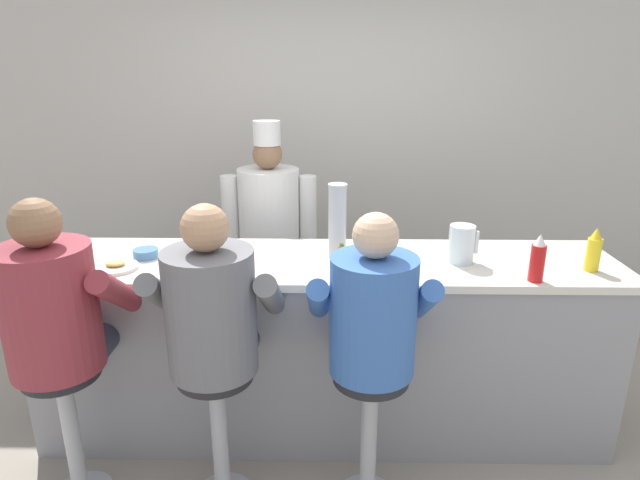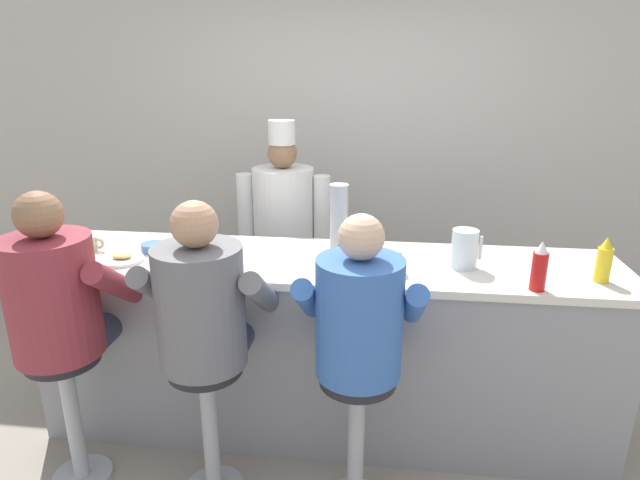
{
  "view_description": "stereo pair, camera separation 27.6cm",
  "coord_description": "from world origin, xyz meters",
  "px_view_note": "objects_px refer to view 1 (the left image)",
  "views": [
    {
      "loc": [
        0.03,
        -2.31,
        2.0
      ],
      "look_at": [
        -0.02,
        0.32,
        1.14
      ],
      "focal_mm": 30.0,
      "sensor_mm": 36.0,
      "label": 1
    },
    {
      "loc": [
        0.3,
        -2.29,
        2.0
      ],
      "look_at": [
        -0.02,
        0.32,
        1.14
      ],
      "focal_mm": 30.0,
      "sensor_mm": 36.0,
      "label": 2
    }
  ],
  "objects_px": {
    "ketchup_bottle_red": "(538,259)",
    "hot_sauce_bottle_orange": "(341,256)",
    "cereal_bowl": "(146,253)",
    "coffee_mug_white": "(217,265)",
    "breakfast_plate": "(116,267)",
    "diner_seated_grey": "(213,320)",
    "napkin_dispenser_chrome": "(391,258)",
    "cook_in_whites_near": "(270,231)",
    "diner_seated_maroon": "(56,316)",
    "mustard_bottle_yellow": "(594,251)",
    "cup_stack_steel": "(337,221)",
    "diner_seated_blue": "(372,324)",
    "coffee_mug_tan": "(77,252)",
    "water_pitcher_clear": "(462,244)"
  },
  "relations": [
    {
      "from": "ketchup_bottle_red",
      "to": "hot_sauce_bottle_orange",
      "type": "relative_size",
      "value": 1.92
    },
    {
      "from": "cereal_bowl",
      "to": "coffee_mug_white",
      "type": "bearing_deg",
      "value": -27.19
    },
    {
      "from": "breakfast_plate",
      "to": "diner_seated_grey",
      "type": "bearing_deg",
      "value": -34.9
    },
    {
      "from": "napkin_dispenser_chrome",
      "to": "breakfast_plate",
      "type": "bearing_deg",
      "value": -178.77
    },
    {
      "from": "cook_in_whites_near",
      "to": "diner_seated_grey",
      "type": "bearing_deg",
      "value": -93.86
    },
    {
      "from": "breakfast_plate",
      "to": "hot_sauce_bottle_orange",
      "type": "bearing_deg",
      "value": 2.77
    },
    {
      "from": "ketchup_bottle_red",
      "to": "diner_seated_maroon",
      "type": "relative_size",
      "value": 0.16
    },
    {
      "from": "diner_seated_grey",
      "to": "cook_in_whites_near",
      "type": "distance_m",
      "value": 1.42
    },
    {
      "from": "cook_in_whites_near",
      "to": "breakfast_plate",
      "type": "bearing_deg",
      "value": -123.4
    },
    {
      "from": "coffee_mug_white",
      "to": "diner_seated_grey",
      "type": "distance_m",
      "value": 0.38
    },
    {
      "from": "diner_seated_grey",
      "to": "cereal_bowl",
      "type": "bearing_deg",
      "value": 129.72
    },
    {
      "from": "mustard_bottle_yellow",
      "to": "napkin_dispenser_chrome",
      "type": "distance_m",
      "value": 1.0
    },
    {
      "from": "hot_sauce_bottle_orange",
      "to": "diner_seated_maroon",
      "type": "distance_m",
      "value": 1.35
    },
    {
      "from": "cup_stack_steel",
      "to": "diner_seated_blue",
      "type": "relative_size",
      "value": 0.28
    },
    {
      "from": "coffee_mug_white",
      "to": "cup_stack_steel",
      "type": "xyz_separation_m",
      "value": [
        0.6,
        0.24,
        0.16
      ]
    },
    {
      "from": "diner_seated_blue",
      "to": "diner_seated_grey",
      "type": "bearing_deg",
      "value": 179.85
    },
    {
      "from": "hot_sauce_bottle_orange",
      "to": "cup_stack_steel",
      "type": "relative_size",
      "value": 0.31
    },
    {
      "from": "mustard_bottle_yellow",
      "to": "cook_in_whites_near",
      "type": "distance_m",
      "value": 2.0
    },
    {
      "from": "diner_seated_grey",
      "to": "cook_in_whites_near",
      "type": "height_order",
      "value": "cook_in_whites_near"
    },
    {
      "from": "coffee_mug_tan",
      "to": "diner_seated_grey",
      "type": "height_order",
      "value": "diner_seated_grey"
    },
    {
      "from": "diner_seated_maroon",
      "to": "cook_in_whites_near",
      "type": "relative_size",
      "value": 0.9
    },
    {
      "from": "cereal_bowl",
      "to": "coffee_mug_tan",
      "type": "xyz_separation_m",
      "value": [
        -0.36,
        -0.03,
        0.02
      ]
    },
    {
      "from": "breakfast_plate",
      "to": "napkin_dispenser_chrome",
      "type": "height_order",
      "value": "napkin_dispenser_chrome"
    },
    {
      "from": "ketchup_bottle_red",
      "to": "cereal_bowl",
      "type": "bearing_deg",
      "value": 171.5
    },
    {
      "from": "cup_stack_steel",
      "to": "cook_in_whites_near",
      "type": "relative_size",
      "value": 0.24
    },
    {
      "from": "coffee_mug_tan",
      "to": "cup_stack_steel",
      "type": "relative_size",
      "value": 0.35
    },
    {
      "from": "cereal_bowl",
      "to": "mustard_bottle_yellow",
      "type": "bearing_deg",
      "value": -3.78
    },
    {
      "from": "diner_seated_blue",
      "to": "cook_in_whites_near",
      "type": "bearing_deg",
      "value": 112.93
    },
    {
      "from": "mustard_bottle_yellow",
      "to": "diner_seated_grey",
      "type": "xyz_separation_m",
      "value": [
        -1.82,
        -0.42,
        -0.18
      ]
    },
    {
      "from": "hot_sauce_bottle_orange",
      "to": "coffee_mug_tan",
      "type": "relative_size",
      "value": 0.86
    },
    {
      "from": "diner_seated_maroon",
      "to": "ketchup_bottle_red",
      "type": "bearing_deg",
      "value": 7.25
    },
    {
      "from": "diner_seated_blue",
      "to": "cup_stack_steel",
      "type": "bearing_deg",
      "value": 103.68
    },
    {
      "from": "water_pitcher_clear",
      "to": "cup_stack_steel",
      "type": "relative_size",
      "value": 0.5
    },
    {
      "from": "hot_sauce_bottle_orange",
      "to": "diner_seated_maroon",
      "type": "relative_size",
      "value": 0.08
    },
    {
      "from": "mustard_bottle_yellow",
      "to": "coffee_mug_white",
      "type": "bearing_deg",
      "value": -177.94
    },
    {
      "from": "water_pitcher_clear",
      "to": "napkin_dispenser_chrome",
      "type": "xyz_separation_m",
      "value": [
        -0.37,
        -0.1,
        -0.04
      ]
    },
    {
      "from": "napkin_dispenser_chrome",
      "to": "diner_seated_maroon",
      "type": "relative_size",
      "value": 0.07
    },
    {
      "from": "ketchup_bottle_red",
      "to": "napkin_dispenser_chrome",
      "type": "height_order",
      "value": "ketchup_bottle_red"
    },
    {
      "from": "ketchup_bottle_red",
      "to": "coffee_mug_tan",
      "type": "distance_m",
      "value": 2.34
    },
    {
      "from": "coffee_mug_tan",
      "to": "napkin_dispenser_chrome",
      "type": "xyz_separation_m",
      "value": [
        1.65,
        -0.11,
        0.02
      ]
    },
    {
      "from": "ketchup_bottle_red",
      "to": "cup_stack_steel",
      "type": "height_order",
      "value": "cup_stack_steel"
    },
    {
      "from": "hot_sauce_bottle_orange",
      "to": "water_pitcher_clear",
      "type": "distance_m",
      "value": 0.63
    },
    {
      "from": "cereal_bowl",
      "to": "diner_seated_grey",
      "type": "height_order",
      "value": "diner_seated_grey"
    },
    {
      "from": "mustard_bottle_yellow",
      "to": "napkin_dispenser_chrome",
      "type": "relative_size",
      "value": 2.0
    },
    {
      "from": "breakfast_plate",
      "to": "diner_seated_blue",
      "type": "bearing_deg",
      "value": -17.58
    },
    {
      "from": "napkin_dispenser_chrome",
      "to": "cook_in_whites_near",
      "type": "xyz_separation_m",
      "value": [
        -0.72,
        0.98,
        -0.16
      ]
    },
    {
      "from": "napkin_dispenser_chrome",
      "to": "diner_seated_blue",
      "type": "bearing_deg",
      "value": -106.24
    },
    {
      "from": "ketchup_bottle_red",
      "to": "coffee_mug_tan",
      "type": "bearing_deg",
      "value": 173.54
    },
    {
      "from": "diner_seated_maroon",
      "to": "cup_stack_steel",
      "type": "bearing_deg",
      "value": 25.58
    },
    {
      "from": "ketchup_bottle_red",
      "to": "diner_seated_blue",
      "type": "bearing_deg",
      "value": -160.56
    }
  ]
}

